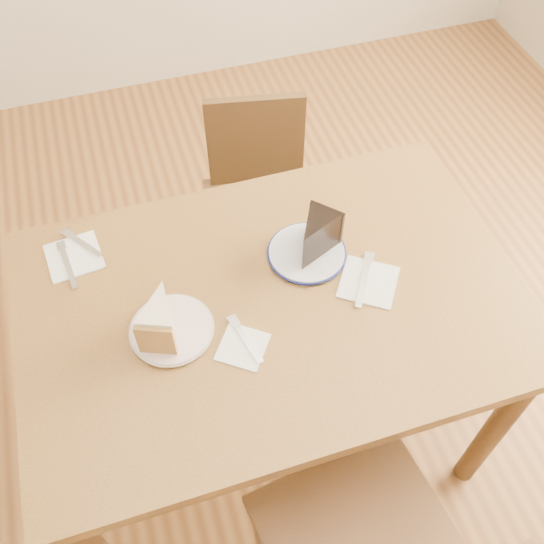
% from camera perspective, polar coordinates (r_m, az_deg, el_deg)
% --- Properties ---
extents(ground, '(4.00, 4.00, 0.00)m').
position_cam_1_polar(ground, '(2.11, -0.06, -14.10)').
color(ground, '#4F2F15').
rests_on(ground, ground).
extents(table, '(1.20, 0.80, 0.75)m').
position_cam_1_polar(table, '(1.53, -0.08, -4.55)').
color(table, '#4C3114').
rests_on(table, ground).
extents(chair_far, '(0.45, 0.45, 0.77)m').
position_cam_1_polar(chair_far, '(2.08, -1.13, 6.51)').
color(chair_far, black).
rests_on(chair_far, ground).
extents(plate_cream, '(0.19, 0.19, 0.01)m').
position_cam_1_polar(plate_cream, '(1.41, -9.41, -5.38)').
color(plate_cream, silver).
rests_on(plate_cream, table).
extents(plate_navy, '(0.19, 0.19, 0.01)m').
position_cam_1_polar(plate_navy, '(1.52, 3.28, 1.80)').
color(plate_navy, silver).
rests_on(plate_navy, table).
extents(carrot_cake, '(0.12, 0.14, 0.09)m').
position_cam_1_polar(carrot_cake, '(1.37, -10.37, -4.18)').
color(carrot_cake, beige).
rests_on(carrot_cake, plate_cream).
extents(chocolate_cake, '(0.15, 0.15, 0.10)m').
position_cam_1_polar(chocolate_cake, '(1.48, 3.98, 3.01)').
color(chocolate_cake, black).
rests_on(chocolate_cake, plate_navy).
extents(napkin_cream, '(0.14, 0.14, 0.00)m').
position_cam_1_polar(napkin_cream, '(1.37, -2.77, -7.05)').
color(napkin_cream, white).
rests_on(napkin_cream, table).
extents(napkin_navy, '(0.18, 0.18, 0.00)m').
position_cam_1_polar(napkin_navy, '(1.49, 9.06, -0.93)').
color(napkin_navy, white).
rests_on(napkin_navy, table).
extents(napkin_spare, '(0.14, 0.14, 0.00)m').
position_cam_1_polar(napkin_spare, '(1.60, -18.13, 1.40)').
color(napkin_spare, white).
rests_on(napkin_spare, table).
extents(fork_cream, '(0.05, 0.14, 0.00)m').
position_cam_1_polar(fork_cream, '(1.38, -2.49, -6.34)').
color(fork_cream, silver).
rests_on(fork_cream, napkin_cream).
extents(knife_navy, '(0.11, 0.15, 0.00)m').
position_cam_1_polar(knife_navy, '(1.49, 8.67, -0.71)').
color(knife_navy, silver).
rests_on(knife_navy, napkin_navy).
extents(fork_spare, '(0.09, 0.12, 0.00)m').
position_cam_1_polar(fork_spare, '(1.61, -17.44, 2.62)').
color(fork_spare, white).
rests_on(fork_spare, napkin_spare).
extents(knife_spare, '(0.04, 0.16, 0.00)m').
position_cam_1_polar(knife_spare, '(1.58, -18.67, 0.63)').
color(knife_spare, white).
rests_on(knife_spare, napkin_spare).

